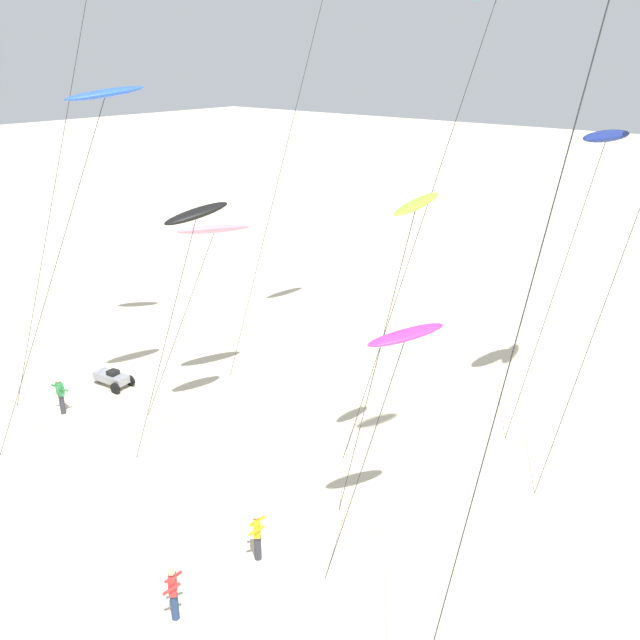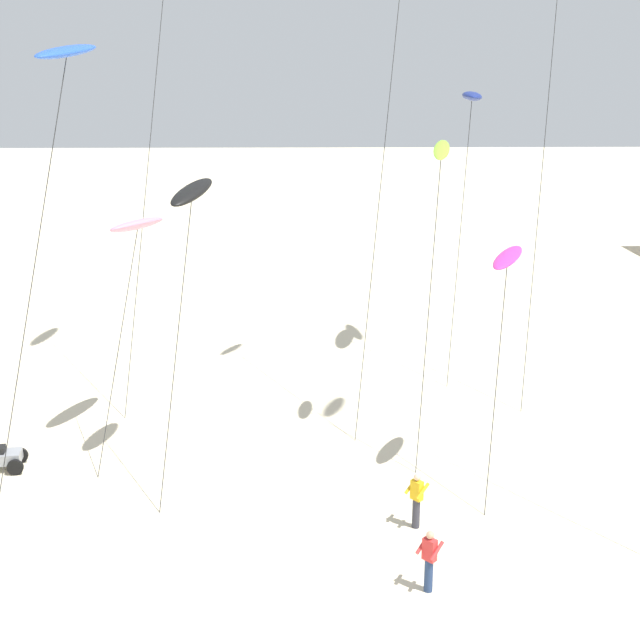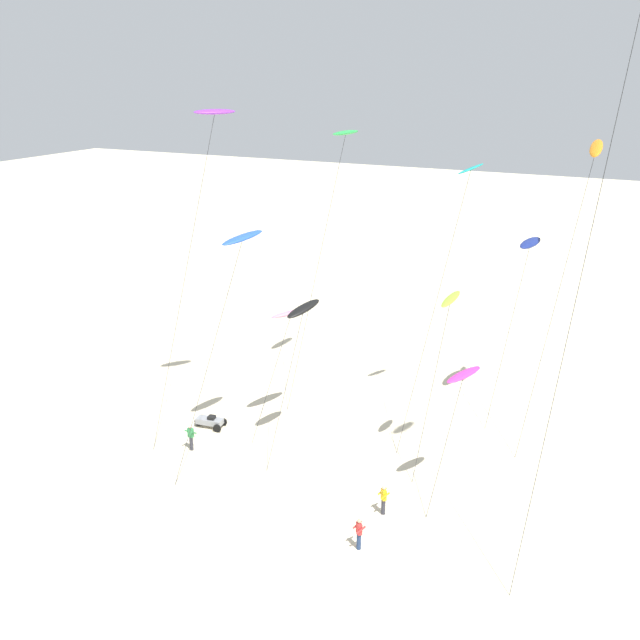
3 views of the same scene
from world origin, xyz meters
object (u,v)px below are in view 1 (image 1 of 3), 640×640
Objects in this scene: kite_lime at (415,211)px; beach_buggy at (112,378)px; kite_teal at (492,10)px; kite_flyer_furthest at (173,592)px; kite_navy at (606,137)px; kite_flyer_nearest at (61,395)px; kite_blue at (104,96)px; kite_black at (196,215)px; kite_pink at (214,230)px; kite_magenta at (405,337)px; kite_flyer_middle at (257,535)px.

kite_lime is 4.96× the size of beach_buggy.
kite_teal reaches higher than kite_flyer_furthest.
kite_navy is 23.86m from kite_flyer_nearest.
beach_buggy is (-13.69, -7.58, -15.26)m from kite_teal.
kite_teal is 9.93× the size of kite_flyer_nearest.
beach_buggy is (-3.63, 1.16, -12.51)m from kite_blue.
kite_black reaches higher than beach_buggy.
kite_flyer_furthest is 14.89m from beach_buggy.
kite_pink is 8.90m from beach_buggy.
kite_navy is at bearing 41.27° from kite_blue.
kite_teal reaches higher than kite_black.
kite_flyer_nearest is (-15.61, -1.99, -6.25)m from kite_magenta.
kite_teal is 18.75m from kite_flyer_middle.
kite_magenta is at bearing -94.76° from kite_navy.
kite_navy is (12.57, 7.95, 3.91)m from kite_pink.
kite_pink reaches higher than kite_flyer_nearest.
kite_magenta is at bearing -17.05° from kite_pink.
kite_navy is 7.05× the size of kite_flyer_furthest.
kite_flyer_nearest and kite_flyer_furthest have the same top height.
kite_navy reaches higher than kite_flyer_nearest.
kite_flyer_nearest is at bearing -172.74° from kite_magenta.
kite_flyer_furthest is at bearing -18.41° from kite_flyer_nearest.
kite_blue reaches higher than kite_black.
kite_pink is at bearing 142.62° from kite_flyer_middle.
kite_black is at bearing -51.10° from kite_pink.
kite_magenta is 0.78× the size of kite_black.
kite_flyer_nearest is at bearing 175.11° from kite_flyer_middle.
beach_buggy is (-13.12, 7.03, -0.46)m from kite_flyer_furthest.
beach_buggy is at bearing -149.10° from kite_pink.
kite_flyer_furthest is at bearing -31.70° from kite_blue.
kite_flyer_middle and kite_flyer_furthest have the same top height.
kite_teal is (-3.40, -3.08, 4.20)m from kite_navy.
kite_magenta is at bearing -3.01° from beach_buggy.
kite_navy is 21.00m from kite_flyer_furthest.
kite_magenta is 4.46× the size of kite_flyer_middle.
kite_black reaches higher than kite_pink.
kite_magenta is (12.52, 0.32, -5.80)m from kite_blue.
kite_flyer_furthest is (-1.37, -9.02, -9.01)m from kite_lime.
beach_buggy is (-6.73, 0.02, -8.58)m from kite_black.
kite_teal is at bearing 98.14° from kite_lime.
kite_flyer_middle is 13.79m from beach_buggy.
kite_black is 12.48m from kite_flyer_furthest.
beach_buggy is (-17.10, -10.66, -11.07)m from kite_navy.
kite_teal is at bearing -137.89° from kite_navy.
kite_flyer_furthest is at bearing -48.59° from kite_pink.
kite_navy is 6.22m from kite_teal.
kite_teal is 12.28m from kite_black.
kite_flyer_furthest is (-3.02, -6.18, -6.25)m from kite_magenta.
kite_pink reaches higher than kite_flyer_middle.
kite_lime reaches higher than beach_buggy.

